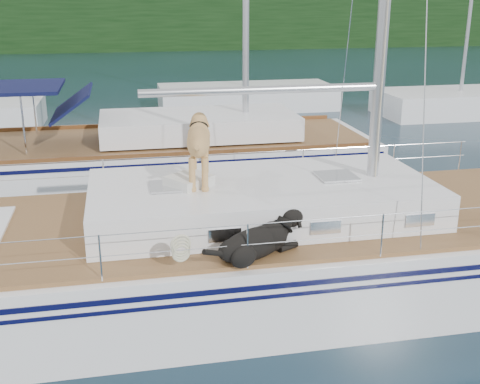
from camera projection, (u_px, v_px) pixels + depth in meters
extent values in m
plane|color=black|center=(212.00, 293.00, 9.59)|extent=(120.00, 120.00, 0.00)
cube|color=black|center=(128.00, 14.00, 50.55)|extent=(90.00, 3.00, 6.00)
cube|color=#595147|center=(129.00, 42.00, 52.42)|extent=(92.00, 1.00, 1.20)
cube|color=white|center=(211.00, 264.00, 9.43)|extent=(12.00, 3.80, 1.40)
cube|color=olive|center=(211.00, 221.00, 9.20)|extent=(11.52, 3.50, 0.06)
cube|color=white|center=(262.00, 199.00, 9.26)|extent=(5.20, 2.50, 0.55)
cylinder|color=silver|center=(263.00, 90.00, 8.74)|extent=(3.60, 0.12, 0.12)
cylinder|color=silver|center=(232.00, 226.00, 7.39)|extent=(10.56, 0.01, 0.01)
cylinder|color=silver|center=(195.00, 155.00, 10.65)|extent=(10.56, 0.01, 0.01)
cube|color=blue|center=(156.00, 193.00, 10.34)|extent=(0.71, 0.53, 0.05)
cube|color=silver|center=(189.00, 181.00, 8.96)|extent=(0.79, 0.78, 0.16)
torus|color=beige|center=(181.00, 244.00, 7.35)|extent=(0.33, 0.14, 0.32)
cube|color=white|center=(152.00, 166.00, 15.06)|extent=(11.00, 3.50, 1.30)
cube|color=olive|center=(151.00, 141.00, 14.85)|extent=(10.56, 3.29, 0.06)
cube|color=white|center=(198.00, 125.00, 14.97)|extent=(4.80, 2.30, 0.55)
cube|color=#0E103C|center=(8.00, 88.00, 13.81)|extent=(2.40, 2.30, 0.08)
cube|color=white|center=(247.00, 99.00, 25.12)|extent=(7.20, 3.00, 1.10)
cube|color=white|center=(459.00, 104.00, 23.84)|extent=(6.40, 3.00, 1.10)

